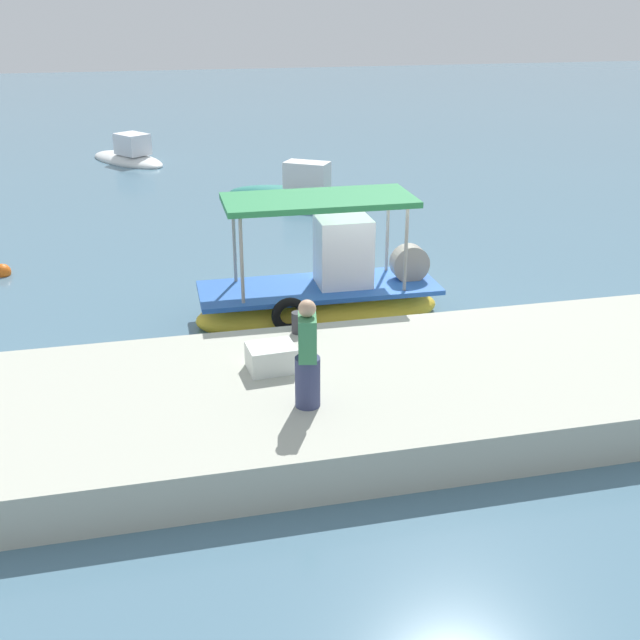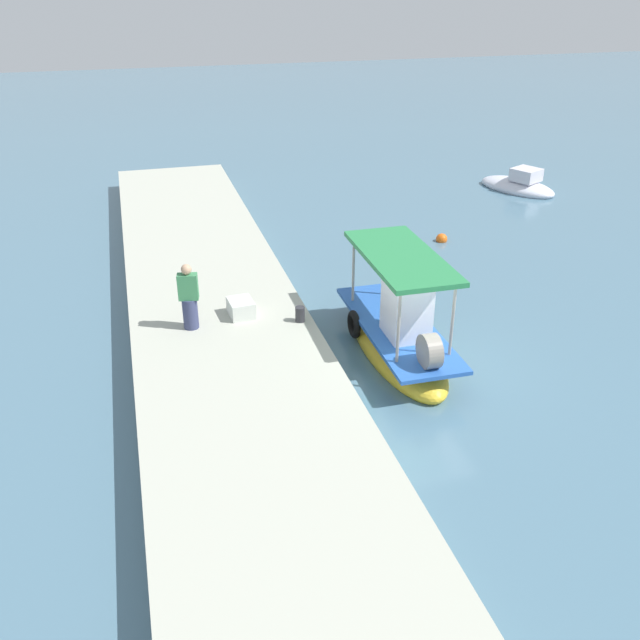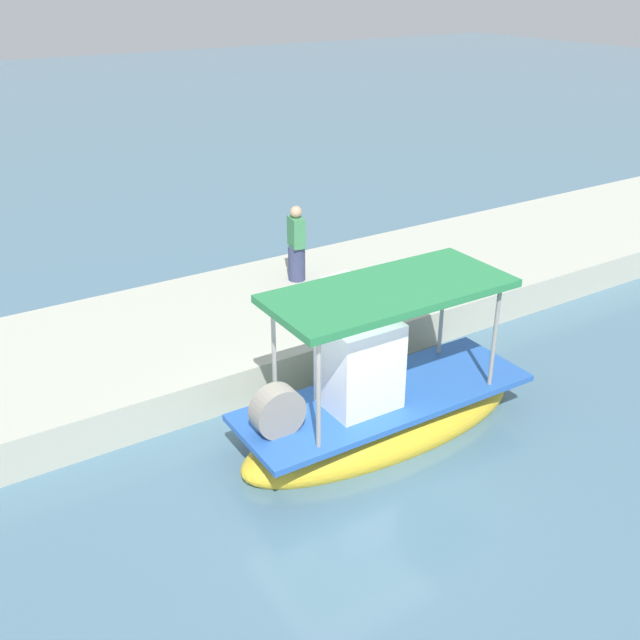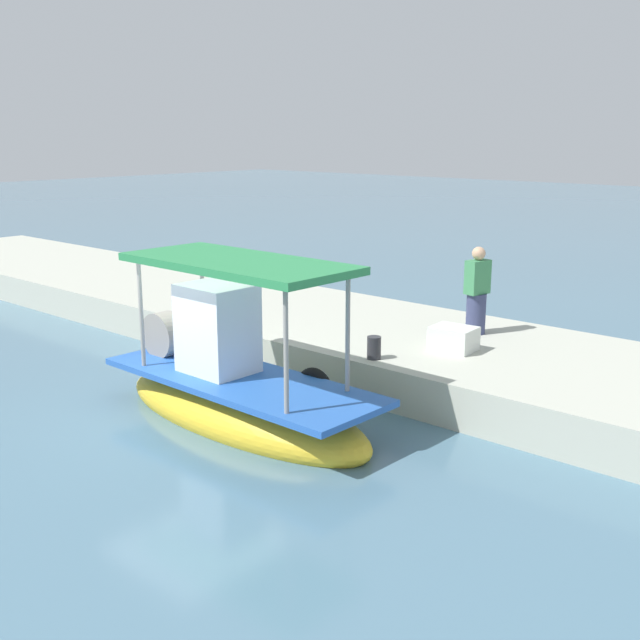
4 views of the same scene
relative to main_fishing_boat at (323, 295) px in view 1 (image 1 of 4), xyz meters
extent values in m
plane|color=slate|center=(0.90, 0.21, -0.52)|extent=(120.00, 120.00, 0.00)
cube|color=#B4B6A5|center=(0.90, -4.17, -0.16)|extent=(36.00, 4.51, 0.73)
ellipsoid|color=gold|center=(-0.10, 0.01, -0.37)|extent=(5.23, 1.77, 1.00)
cube|color=#295CB4|center=(-0.10, 0.01, 0.18)|extent=(5.03, 1.77, 0.10)
cube|color=white|center=(0.43, 0.00, 0.89)|extent=(1.11, 0.95, 1.53)
cylinder|color=gray|center=(1.58, 0.63, 1.06)|extent=(0.07, 0.07, 1.87)
cylinder|color=gray|center=(1.56, -0.66, 1.06)|extent=(0.07, 0.07, 1.87)
cylinder|color=gray|center=(-1.75, 0.68, 1.06)|extent=(0.07, 0.07, 1.87)
cylinder|color=gray|center=(-1.77, -0.61, 1.06)|extent=(0.07, 0.07, 1.87)
cube|color=#2C874B|center=(-0.10, 0.01, 2.05)|extent=(3.86, 1.74, 0.12)
torus|color=black|center=(-0.89, -0.86, -0.02)|extent=(0.74, 0.19, 0.74)
cylinder|color=gray|center=(1.88, -0.02, 0.58)|extent=(0.80, 0.36, 0.80)
cylinder|color=#373E62|center=(-1.40, -4.94, 0.60)|extent=(0.44, 0.44, 0.78)
cube|color=#3D8754|center=(-1.40, -4.94, 1.32)|extent=(0.35, 0.52, 0.65)
sphere|color=tan|center=(-1.40, -4.94, 1.77)|extent=(0.26, 0.26, 0.26)
cylinder|color=#2D2D33|center=(-1.00, -2.26, 0.41)|extent=(0.24, 0.24, 0.39)
cube|color=silver|center=(-1.73, -3.63, 0.42)|extent=(0.80, 0.66, 0.43)
sphere|color=orange|center=(-7.06, 4.47, -0.44)|extent=(0.41, 0.41, 0.41)
ellipsoid|color=silver|center=(-4.01, 18.19, -0.47)|extent=(3.74, 4.42, 0.60)
cube|color=white|center=(-3.77, 17.84, 0.25)|extent=(1.53, 1.60, 0.83)
ellipsoid|color=teal|center=(1.35, 9.97, -0.39)|extent=(4.65, 3.64, 0.77)
cube|color=silver|center=(1.74, 9.71, 0.43)|extent=(1.60, 1.41, 0.85)
camera|label=1|loc=(-3.52, -14.91, 5.87)|focal=43.63mm
camera|label=2|loc=(13.97, -5.95, 8.14)|focal=38.53mm
camera|label=3|loc=(6.28, 8.00, 6.47)|focal=41.18mm
camera|label=4|loc=(-8.82, 7.96, 4.01)|focal=43.72mm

